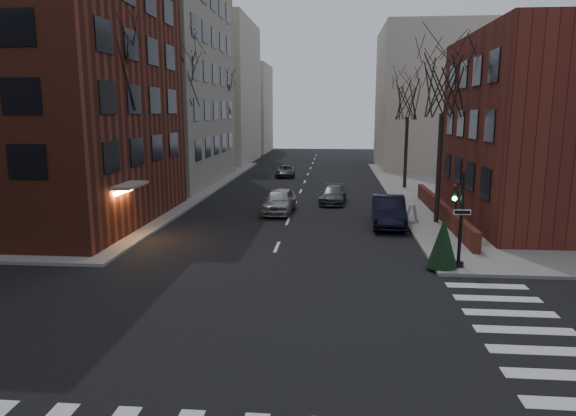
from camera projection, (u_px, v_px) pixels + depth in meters
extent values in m
plane|color=black|center=(226.00, 365.00, 13.46)|extent=(160.00, 160.00, 0.00)
cube|color=maroon|center=(16.00, 68.00, 29.30)|extent=(15.00, 15.00, 18.00)
cube|color=gray|center=(114.00, 27.00, 45.64)|extent=(18.00, 18.00, 28.00)
cube|color=#5B231A|center=(574.00, 130.00, 29.59)|extent=(12.00, 14.00, 11.00)
cube|color=#5B231A|center=(442.00, 210.00, 31.12)|extent=(0.35, 16.00, 1.00)
cube|color=#B4AC98|center=(199.00, 93.00, 66.94)|extent=(14.00, 16.00, 18.00)
cube|color=#B4AC98|center=(441.00, 99.00, 59.60)|extent=(14.00, 14.00, 16.00)
cube|color=#B4AC98|center=(238.00, 109.00, 83.78)|extent=(10.00, 12.00, 14.00)
cylinder|color=black|center=(461.00, 220.00, 21.17)|extent=(0.14, 0.14, 4.00)
cylinder|color=black|center=(458.00, 264.00, 21.52)|extent=(0.44, 0.44, 0.20)
imported|color=black|center=(456.00, 200.00, 21.03)|extent=(0.16, 0.20, 1.00)
sphere|color=#19FF4C|center=(455.00, 199.00, 20.98)|extent=(0.18, 0.18, 0.18)
cube|color=white|center=(462.00, 212.00, 20.99)|extent=(0.70, 0.03, 0.22)
cylinder|color=#2D231C|center=(117.00, 170.00, 27.29)|extent=(0.28, 0.28, 6.65)
cylinder|color=#2D231C|center=(182.00, 150.00, 39.00)|extent=(0.28, 0.28, 7.00)
cylinder|color=#2D231C|center=(222.00, 144.00, 52.77)|extent=(0.28, 0.28, 6.30)
cylinder|color=#2D231C|center=(439.00, 169.00, 29.70)|extent=(0.28, 0.28, 6.30)
cylinder|color=#2D231C|center=(406.00, 153.00, 43.43)|extent=(0.28, 0.28, 5.95)
cylinder|color=black|center=(174.00, 162.00, 35.13)|extent=(0.12, 0.12, 6.00)
sphere|color=#FFA54C|center=(172.00, 116.00, 34.55)|extent=(0.36, 0.36, 0.36)
cylinder|color=black|center=(231.00, 144.00, 54.70)|extent=(0.12, 0.12, 6.00)
sphere|color=#FFA54C|center=(231.00, 114.00, 54.13)|extent=(0.36, 0.36, 0.36)
imported|color=black|center=(388.00, 211.00, 29.78)|extent=(2.07, 5.30, 1.72)
imported|color=gray|center=(279.00, 201.00, 33.54)|extent=(2.13, 4.78, 1.60)
imported|color=#45464B|center=(333.00, 195.00, 37.18)|extent=(2.13, 4.42, 1.24)
imported|color=#3C3B40|center=(285.00, 171.00, 52.37)|extent=(2.14, 4.25, 1.15)
cube|color=silver|center=(412.00, 213.00, 30.33)|extent=(0.63, 0.73, 0.97)
cone|color=black|center=(443.00, 242.00, 21.29)|extent=(1.47, 1.47, 2.11)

